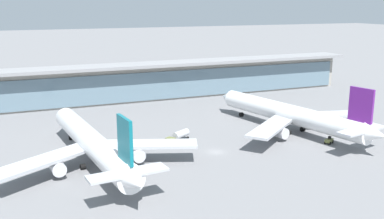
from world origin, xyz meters
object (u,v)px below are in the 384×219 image
object	(u,v)px
service_truck_mid_apron_blue	(261,134)
airliner_left_stand	(93,144)
airliner_centre_stand	(292,115)
service_truck_near_nose_olive	(329,141)
service_truck_under_wing_olive	(179,136)

from	to	relation	value
service_truck_mid_apron_blue	airliner_left_stand	bearing A→B (deg)	-174.42
airliner_left_stand	service_truck_mid_apron_blue	bearing A→B (deg)	5.58
airliner_centre_stand	airliner_left_stand	bearing A→B (deg)	-174.96
airliner_left_stand	service_truck_near_nose_olive	xyz separation A→B (m)	(64.21, -8.39, -4.58)
airliner_left_stand	service_truck_under_wing_olive	distance (m)	27.89
service_truck_near_nose_olive	service_truck_mid_apron_blue	distance (m)	19.28
airliner_left_stand	service_truck_near_nose_olive	bearing A→B (deg)	-7.44
service_truck_under_wing_olive	service_truck_mid_apron_blue	bearing A→B (deg)	-11.38
airliner_left_stand	service_truck_near_nose_olive	distance (m)	64.91
service_truck_under_wing_olive	service_truck_mid_apron_blue	xyz separation A→B (m)	(24.41, -4.91, -0.90)
airliner_left_stand	service_truck_under_wing_olive	xyz separation A→B (m)	(25.83, 9.82, -3.75)
airliner_centre_stand	service_truck_near_nose_olive	bearing A→B (deg)	-77.95
airliner_left_stand	service_truck_mid_apron_blue	world-z (taller)	airliner_left_stand
airliner_left_stand	service_truck_under_wing_olive	size ratio (longest dim) A/B	7.66
service_truck_under_wing_olive	airliner_centre_stand	bearing A→B (deg)	-7.10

